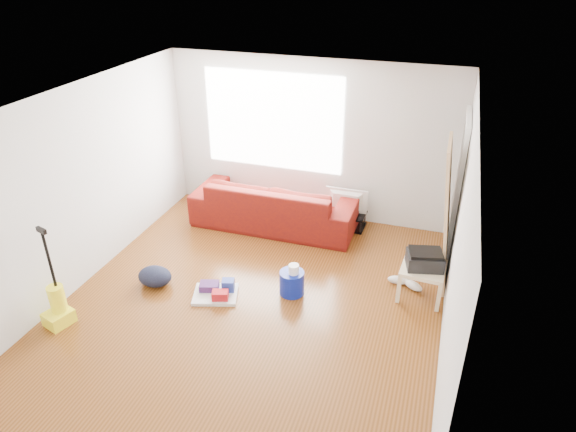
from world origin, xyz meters
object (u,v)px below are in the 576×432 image
(bucket, at_px, (292,293))
(cleaning_tray, at_px, (217,292))
(vacuum, at_px, (58,306))
(tv_stand, at_px, (344,219))
(backpack, at_px, (156,284))
(sofa, at_px, (275,224))
(side_table, at_px, (423,271))

(bucket, relative_size, cleaning_tray, 0.48)
(bucket, relative_size, vacuum, 0.25)
(cleaning_tray, bearing_deg, tv_stand, 63.21)
(backpack, height_order, vacuum, vacuum)
(sofa, distance_m, bucket, 1.81)
(side_table, bearing_deg, sofa, 153.45)
(cleaning_tray, relative_size, backpack, 1.46)
(side_table, relative_size, backpack, 1.24)
(cleaning_tray, bearing_deg, bucket, 21.45)
(sofa, distance_m, tv_stand, 1.09)
(tv_stand, relative_size, cleaning_tray, 1.02)
(sofa, height_order, side_table, side_table)
(side_table, height_order, backpack, side_table)
(sofa, xyz_separation_m, cleaning_tray, (-0.09, -1.97, 0.06))
(side_table, distance_m, vacuum, 4.36)
(vacuum, bearing_deg, bucket, 46.89)
(vacuum, bearing_deg, side_table, 41.87)
(sofa, height_order, cleaning_tray, sofa)
(cleaning_tray, bearing_deg, sofa, 87.48)
(sofa, xyz_separation_m, tv_stand, (1.04, 0.27, 0.13))
(sofa, xyz_separation_m, backpack, (-0.95, -2.00, 0.00))
(tv_stand, relative_size, side_table, 1.20)
(backpack, xyz_separation_m, vacuum, (-0.66, -1.01, 0.23))
(side_table, distance_m, cleaning_tray, 2.58)
(side_table, distance_m, bucket, 1.66)
(side_table, bearing_deg, vacuum, -155.06)
(cleaning_tray, height_order, backpack, cleaning_tray)
(cleaning_tray, bearing_deg, vacuum, -145.69)
(tv_stand, distance_m, cleaning_tray, 2.51)
(side_table, bearing_deg, backpack, -165.88)
(backpack, bearing_deg, sofa, 66.02)
(tv_stand, height_order, backpack, tv_stand)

